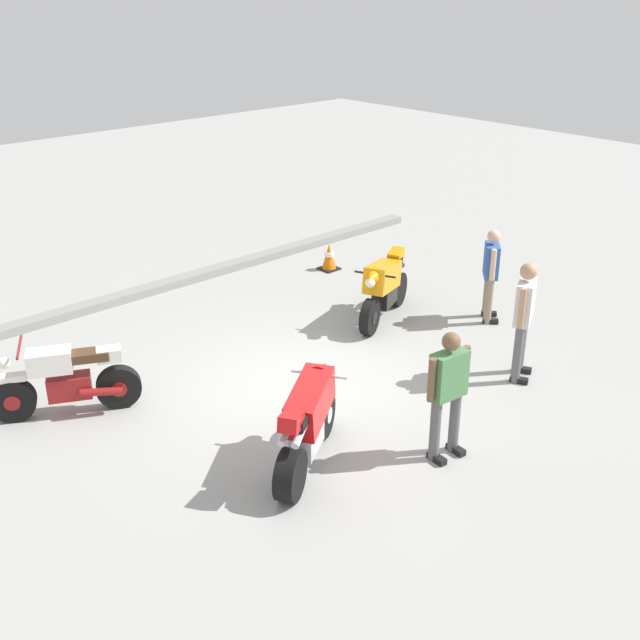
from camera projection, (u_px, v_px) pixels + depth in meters
ground_plane at (304, 388)px, 10.98m from camera, size 40.00×40.00×0.00m
curb_edge at (137, 293)px, 14.05m from camera, size 14.00×0.30×0.15m
motorcycle_red_sportbike at (308, 421)px, 9.04m from camera, size 1.76×1.18×1.14m
motorcycle_cream_vintage at (66, 381)px, 10.15m from camera, size 1.81×1.07×1.07m
motorcycle_orange_sportbike at (384, 286)px, 12.95m from camera, size 1.86×1.02×1.14m
person_in_blue_shirt at (491, 270)px, 12.80m from camera, size 0.55×0.52×1.59m
person_in_green_shirt at (448, 388)px, 9.07m from camera, size 0.65×0.35×1.65m
person_in_white_shirt at (524, 313)px, 10.87m from camera, size 0.64×0.47×1.76m
traffic_cone at (329, 257)px, 15.30m from camera, size 0.36×0.36×0.53m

